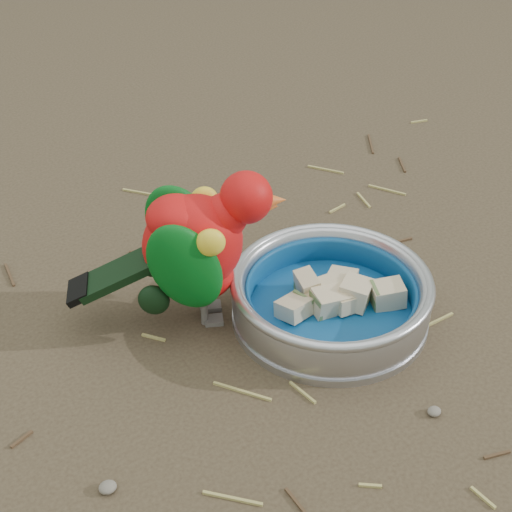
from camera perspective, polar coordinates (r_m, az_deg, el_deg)
ground at (r=0.93m, az=7.76°, el=-6.18°), size 60.00×60.00×0.00m
food_bowl at (r=0.96m, az=5.38°, el=-4.15°), size 0.24×0.24×0.02m
bowl_wall at (r=0.94m, az=5.48°, el=-2.74°), size 0.24×0.24×0.04m
fruit_wedges at (r=0.94m, az=5.46°, el=-3.08°), size 0.14×0.14×0.03m
lory_parrot at (r=0.90m, az=-4.30°, el=0.15°), size 0.26×0.20×0.19m
ground_debris at (r=0.97m, az=2.08°, el=-3.85°), size 0.90×0.80×0.01m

